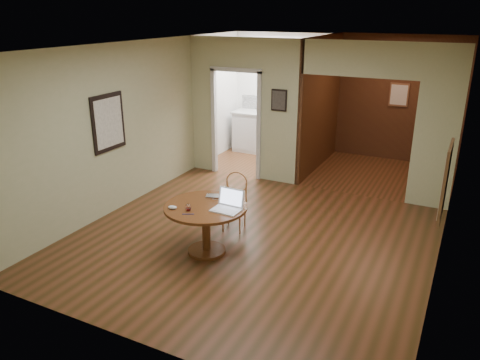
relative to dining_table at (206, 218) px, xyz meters
The scene contains 11 objects.
floor 0.86m from the dining_table, 55.89° to the left, with size 5.00×5.00×0.00m, color #412B12.
room_shell 3.75m from the dining_table, 91.30° to the left, with size 5.20×7.50×5.00m.
dining_table is the anchor object (origin of this frame).
chair 0.88m from the dining_table, 90.54° to the left, with size 0.43×0.43×0.89m.
open_laptop 0.41m from the dining_table, ahead, with size 0.38×0.33×0.26m.
closed_laptop 0.35m from the dining_table, 88.00° to the left, with size 0.32×0.21×0.03m, color #A9A9AE.
mouse 0.49m from the dining_table, 138.09° to the right, with size 0.12×0.07×0.05m, color silver.
wine_glass 0.35m from the dining_table, 115.82° to the right, with size 0.08×0.08×0.09m, color white, non-canonical shape.
pen 0.40m from the dining_table, 99.01° to the right, with size 0.01×0.01×0.15m, color navy.
kitchen_cabinet 4.87m from the dining_table, 101.43° to the left, with size 2.06×0.60×0.94m.
grocery_bag 4.81m from the dining_table, 93.56° to the left, with size 0.31×0.27×0.31m, color tan.
Camera 1 is at (2.62, -5.50, 3.18)m, focal length 35.00 mm.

